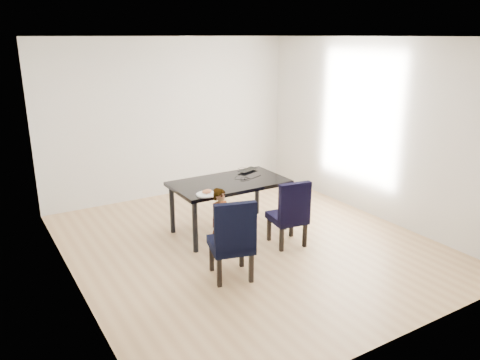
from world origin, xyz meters
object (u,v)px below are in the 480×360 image
chair_left (231,238)px  plate (206,194)px  child (221,223)px  chair_right (287,212)px  dining_table (229,206)px  laptop (245,170)px

chair_left → plate: bearing=97.3°
child → plate: (-0.04, 0.30, 0.30)m
chair_left → plate: 0.87m
chair_right → child: bearing=-179.6°
plate → chair_right: bearing=-23.6°
chair_left → dining_table: bearing=76.1°
plate → laptop: 1.24m
chair_left → laptop: size_ratio=2.82×
laptop → plate: bearing=13.6°
chair_right → plate: size_ratio=3.45×
dining_table → chair_left: chair_left is taller
dining_table → plate: (-0.54, -0.35, 0.38)m
dining_table → child: 0.82m
chair_right → chair_left: bearing=-152.3°
chair_left → child: 0.54m
child → laptop: 1.43m
child → laptop: (0.98, 1.00, 0.31)m
child → chair_right: bearing=-20.2°
dining_table → chair_right: (0.45, -0.78, 0.08)m
dining_table → child: bearing=-127.1°
chair_left → chair_right: chair_left is taller
dining_table → laptop: 0.71m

